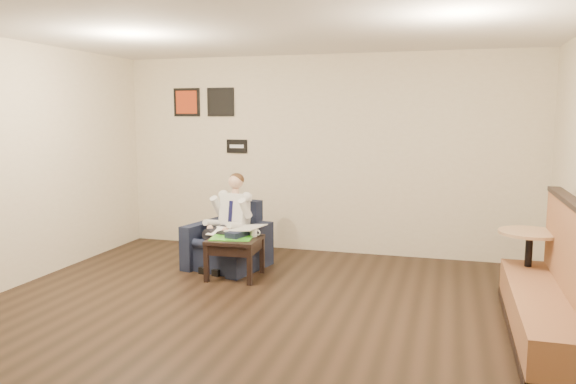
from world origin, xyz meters
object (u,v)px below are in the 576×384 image
(armchair, at_px, (227,236))
(cafe_table, at_px, (528,268))
(coffee_mug, at_px, (253,232))
(banquette, at_px, (546,272))
(seated_man, at_px, (222,225))
(green_folder, at_px, (232,238))
(side_table, at_px, (235,258))
(smartphone, at_px, (243,235))

(armchair, bearing_deg, cafe_table, 5.77)
(coffee_mug, height_order, banquette, banquette)
(seated_man, bearing_deg, green_folder, -37.28)
(armchair, height_order, seated_man, seated_man)
(coffee_mug, bearing_deg, cafe_table, -3.62)
(green_folder, xyz_separation_m, coffee_mug, (0.22, 0.16, 0.05))
(cafe_table, bearing_deg, armchair, 172.91)
(banquette, bearing_deg, cafe_table, 91.68)
(side_table, height_order, smartphone, smartphone)
(coffee_mug, height_order, cafe_table, cafe_table)
(banquette, distance_m, cafe_table, 0.93)
(armchair, distance_m, smartphone, 0.38)
(side_table, relative_size, smartphone, 3.93)
(smartphone, xyz_separation_m, cafe_table, (3.23, -0.23, -0.11))
(green_folder, bearing_deg, banquette, -15.72)
(side_table, relative_size, cafe_table, 0.77)
(armchair, xyz_separation_m, smartphone, (0.30, -0.21, 0.07))
(side_table, bearing_deg, seated_man, 135.52)
(cafe_table, bearing_deg, green_folder, 179.45)
(side_table, xyz_separation_m, coffee_mug, (0.19, 0.14, 0.30))
(armchair, relative_size, side_table, 1.46)
(coffee_mug, bearing_deg, green_folder, -143.30)
(smartphone, bearing_deg, coffee_mug, -7.10)
(green_folder, xyz_separation_m, banquette, (3.34, -0.94, 0.10))
(smartphone, bearing_deg, armchair, 152.47)
(banquette, bearing_deg, smartphone, 160.74)
(seated_man, bearing_deg, banquette, -6.21)
(smartphone, distance_m, banquette, 3.45)
(coffee_mug, distance_m, cafe_table, 3.10)
(cafe_table, bearing_deg, banquette, -88.32)
(seated_man, bearing_deg, smartphone, -4.31)
(coffee_mug, bearing_deg, smartphone, 165.90)
(green_folder, relative_size, cafe_table, 0.63)
(green_folder, relative_size, banquette, 0.21)
(coffee_mug, height_order, smartphone, coffee_mug)
(armchair, bearing_deg, green_folder, -48.09)
(seated_man, relative_size, green_folder, 2.37)
(seated_man, distance_m, side_table, 0.52)
(armchair, xyz_separation_m, banquette, (3.56, -1.35, 0.18))
(coffee_mug, relative_size, smartphone, 0.68)
(armchair, xyz_separation_m, seated_man, (-0.02, -0.11, 0.16))
(coffee_mug, relative_size, cafe_table, 0.13)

